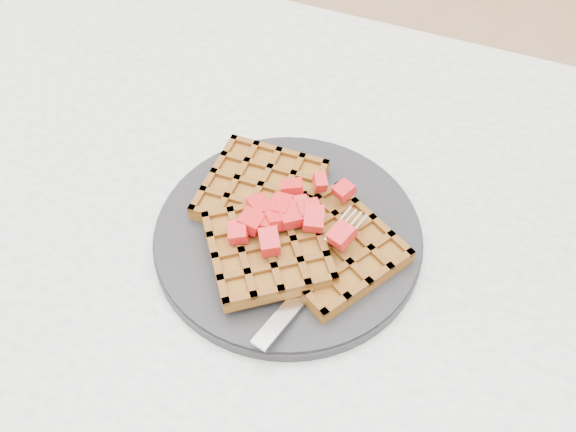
{
  "coord_description": "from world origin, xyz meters",
  "views": [
    {
      "loc": [
        0.1,
        -0.37,
        1.29
      ],
      "look_at": [
        -0.05,
        -0.0,
        0.79
      ],
      "focal_mm": 40.0,
      "sensor_mm": 36.0,
      "label": 1
    }
  ],
  "objects": [
    {
      "name": "plate",
      "position": [
        -0.05,
        -0.0,
        0.76
      ],
      "size": [
        0.28,
        0.28,
        0.02
      ],
      "primitive_type": "cylinder",
      "color": "black",
      "rests_on": "table"
    },
    {
      "name": "fork",
      "position": [
        0.0,
        -0.05,
        0.77
      ],
      "size": [
        0.06,
        0.18,
        0.02
      ],
      "primitive_type": null,
      "rotation": [
        0.0,
        0.0,
        -0.22
      ],
      "color": "silver",
      "rests_on": "plate"
    },
    {
      "name": "strawberry_pile",
      "position": [
        -0.05,
        -0.0,
        0.8
      ],
      "size": [
        0.15,
        0.15,
        0.02
      ],
      "primitive_type": null,
      "color": "#AB1016",
      "rests_on": "waffles"
    },
    {
      "name": "waffles",
      "position": [
        -0.05,
        -0.01,
        0.78
      ],
      "size": [
        0.23,
        0.21,
        0.03
      ],
      "color": "#915A1E",
      "rests_on": "plate"
    },
    {
      "name": "table",
      "position": [
        0.0,
        0.0,
        0.64
      ],
      "size": [
        1.2,
        0.8,
        0.75
      ],
      "color": "white",
      "rests_on": "ground"
    }
  ]
}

